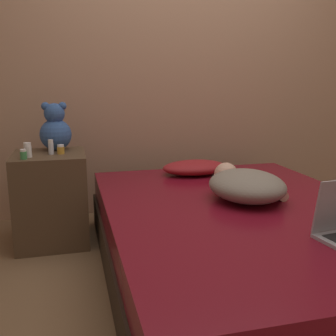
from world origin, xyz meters
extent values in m
plane|color=brown|center=(0.00, 0.00, 0.00)|extent=(12.00, 12.00, 0.00)
cube|color=tan|center=(0.00, 1.32, 1.30)|extent=(8.00, 0.06, 2.60)
cube|color=#2D2319|center=(0.00, 0.00, 0.12)|extent=(1.53, 2.09, 0.23)
cube|color=maroon|center=(0.00, 0.00, 0.32)|extent=(1.50, 2.05, 0.17)
cube|color=brown|center=(-1.06, 0.77, 0.31)|extent=(0.46, 0.49, 0.62)
ellipsoid|color=maroon|center=(-0.03, 0.79, 0.46)|extent=(0.48, 0.29, 0.11)
ellipsoid|color=gray|center=(0.06, 0.11, 0.49)|extent=(0.43, 0.51, 0.17)
sphere|color=#DBAD8E|center=(0.06, 0.42, 0.49)|extent=(0.16, 0.16, 0.16)
cylinder|color=#DBAD8E|center=(0.25, 0.13, 0.44)|extent=(0.06, 0.23, 0.06)
sphere|color=#335693|center=(-1.01, 0.89, 0.72)|extent=(0.21, 0.21, 0.21)
sphere|color=#335693|center=(-1.01, 0.89, 0.87)|extent=(0.14, 0.14, 0.14)
sphere|color=#335693|center=(-1.06, 0.89, 0.92)|extent=(0.06, 0.06, 0.06)
sphere|color=#335693|center=(-0.95, 0.89, 0.92)|extent=(0.06, 0.06, 0.06)
cylinder|color=gold|center=(-0.98, 0.73, 0.64)|extent=(0.05, 0.05, 0.05)
cylinder|color=white|center=(-0.98, 0.73, 0.67)|extent=(0.04, 0.04, 0.01)
cylinder|color=white|center=(-1.18, 0.66, 0.65)|extent=(0.05, 0.05, 0.07)
cylinder|color=white|center=(-1.18, 0.66, 0.70)|extent=(0.04, 0.04, 0.02)
cylinder|color=silver|center=(-1.04, 0.73, 0.65)|extent=(0.03, 0.03, 0.08)
cylinder|color=white|center=(-1.04, 0.73, 0.70)|extent=(0.03, 0.03, 0.02)
cylinder|color=#3D8E4C|center=(-1.19, 0.60, 0.64)|extent=(0.04, 0.04, 0.05)
cylinder|color=white|center=(-1.19, 0.60, 0.67)|extent=(0.04, 0.04, 0.01)
camera|label=1|loc=(-0.92, -1.90, 1.08)|focal=42.00mm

